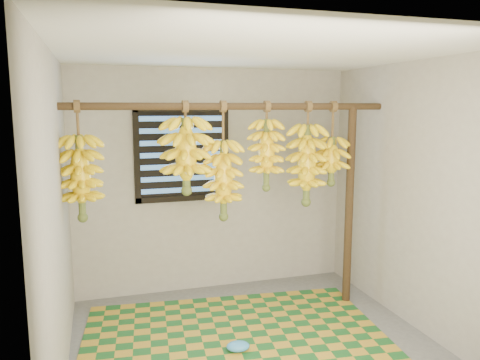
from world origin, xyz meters
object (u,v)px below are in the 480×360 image
object	(u,v)px
plastic_bag	(238,346)
banana_bunch_c	(223,180)
woven_mat	(239,346)
banana_bunch_f	(332,161)
banana_bunch_b	(186,156)
banana_bunch_d	(266,155)
support_post	(349,207)
banana_bunch_e	(307,165)
banana_bunch_a	(81,178)

from	to	relation	value
plastic_bag	banana_bunch_c	world-z (taller)	banana_bunch_c
plastic_bag	woven_mat	bearing A→B (deg)	69.13
banana_bunch_f	woven_mat	bearing A→B (deg)	-152.85
banana_bunch_b	banana_bunch_d	bearing A→B (deg)	0.00
support_post	banana_bunch_f	bearing A→B (deg)	180.00
support_post	banana_bunch_e	xyz separation A→B (m)	(-0.48, 0.00, 0.44)
plastic_bag	banana_bunch_a	xyz separation A→B (m)	(-1.18, 0.66, 1.36)
banana_bunch_d	support_post	bearing A→B (deg)	0.00
banana_bunch_a	banana_bunch_b	bearing A→B (deg)	0.00
banana_bunch_a	banana_bunch_c	xyz separation A→B (m)	(1.24, 0.00, -0.07)
banana_bunch_e	banana_bunch_f	size ratio (longest dim) A/B	1.22
support_post	banana_bunch_f	distance (m)	0.52
plastic_bag	banana_bunch_c	size ratio (longest dim) A/B	0.18
banana_bunch_a	banana_bunch_b	world-z (taller)	same
support_post	banana_bunch_c	world-z (taller)	banana_bunch_c
plastic_bag	banana_bunch_d	xyz separation A→B (m)	(0.48, 0.66, 1.50)
woven_mat	banana_bunch_e	world-z (taller)	banana_bunch_e
banana_bunch_d	banana_bunch_e	xyz separation A→B (m)	(0.42, 0.00, -0.11)
banana_bunch_a	banana_bunch_e	world-z (taller)	same
support_post	banana_bunch_d	size ratio (longest dim) A/B	2.41
banana_bunch_c	banana_bunch_e	distance (m)	0.84
banana_bunch_f	plastic_bag	bearing A→B (deg)	-150.41
plastic_bag	banana_bunch_f	bearing A→B (deg)	29.59
plastic_bag	banana_bunch_b	size ratio (longest dim) A/B	0.24
banana_bunch_a	banana_bunch_b	xyz separation A→B (m)	(0.89, 0.00, 0.16)
plastic_bag	banana_bunch_d	world-z (taller)	banana_bunch_d
banana_bunch_c	banana_bunch_e	world-z (taller)	same
banana_bunch_b	banana_bunch_a	bearing A→B (deg)	180.00
support_post	banana_bunch_e	size ratio (longest dim) A/B	2.01
woven_mat	banana_bunch_b	distance (m)	1.70
woven_mat	plastic_bag	bearing A→B (deg)	-110.87
support_post	banana_bunch_c	distance (m)	1.35
banana_bunch_c	banana_bunch_d	size ratio (longest dim) A/B	1.30
banana_bunch_e	banana_bunch_c	bearing A→B (deg)	-180.00
banana_bunch_a	banana_bunch_e	distance (m)	2.07
banana_bunch_a	banana_bunch_c	world-z (taller)	same
banana_bunch_d	banana_bunch_e	bearing A→B (deg)	0.00
banana_bunch_c	banana_bunch_a	bearing A→B (deg)	180.00
banana_bunch_c	support_post	bearing A→B (deg)	0.00
support_post	banana_bunch_d	bearing A→B (deg)	180.00
support_post	banana_bunch_a	world-z (taller)	banana_bunch_a
woven_mat	banana_bunch_f	bearing A→B (deg)	27.15
banana_bunch_f	banana_bunch_a	bearing A→B (deg)	-180.00
banana_bunch_b	banana_bunch_d	world-z (taller)	same
woven_mat	banana_bunch_c	xyz separation A→B (m)	(0.03, 0.58, 1.33)
woven_mat	support_post	bearing A→B (deg)	23.35
support_post	woven_mat	world-z (taller)	support_post
support_post	banana_bunch_d	xyz separation A→B (m)	(-0.90, 0.00, 0.55)
banana_bunch_b	banana_bunch_c	bearing A→B (deg)	0.00
woven_mat	banana_bunch_a	world-z (taller)	banana_bunch_a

